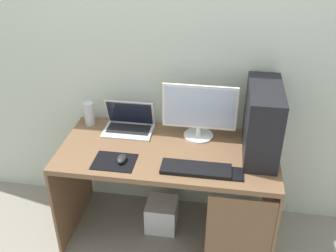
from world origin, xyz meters
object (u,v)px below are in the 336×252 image
object	(u,v)px
monitor	(199,112)
laptop	(129,124)
cell_phone	(238,174)
subwoofer	(162,214)
speaker	(89,114)
keyboard	(196,169)
pc_tower	(262,121)
mouse_left	(122,159)

from	to	relation	value
monitor	laptop	world-z (taller)	monitor
laptop	cell_phone	world-z (taller)	laptop
subwoofer	laptop	bearing A→B (deg)	148.36
laptop	speaker	xyz separation A→B (m)	(-0.29, 0.04, 0.04)
monitor	keyboard	distance (m)	0.43
pc_tower	laptop	size ratio (longest dim) A/B	1.46
mouse_left	speaker	bearing A→B (deg)	129.51
pc_tower	speaker	bearing A→B (deg)	171.65
speaker	keyboard	distance (m)	0.92
keyboard	cell_phone	bearing A→B (deg)	-1.16
mouse_left	subwoofer	world-z (taller)	mouse_left
pc_tower	keyboard	world-z (taller)	pc_tower
pc_tower	laptop	distance (m)	0.91
pc_tower	cell_phone	size ratio (longest dim) A/B	3.80
monitor	subwoofer	xyz separation A→B (m)	(-0.23, -0.14, -0.80)
monitor	speaker	xyz separation A→B (m)	(-0.78, 0.05, -0.11)
mouse_left	cell_phone	distance (m)	0.71
speaker	cell_phone	size ratio (longest dim) A/B	1.31
monitor	subwoofer	distance (m)	0.85
subwoofer	cell_phone	bearing A→B (deg)	-26.39
speaker	subwoofer	size ratio (longest dim) A/B	0.77
keyboard	mouse_left	bearing A→B (deg)	177.51
pc_tower	subwoofer	distance (m)	1.05
cell_phone	subwoofer	xyz separation A→B (m)	(-0.50, 0.25, -0.62)
pc_tower	cell_phone	xyz separation A→B (m)	(-0.13, -0.27, -0.22)
cell_phone	keyboard	bearing A→B (deg)	178.84
keyboard	mouse_left	xyz separation A→B (m)	(-0.46, 0.02, 0.01)
pc_tower	speaker	distance (m)	1.20
monitor	cell_phone	size ratio (longest dim) A/B	3.77
mouse_left	subwoofer	xyz separation A→B (m)	(0.21, 0.22, -0.63)
keyboard	mouse_left	size ratio (longest dim) A/B	4.38
laptop	mouse_left	size ratio (longest dim) A/B	3.53
monitor	mouse_left	xyz separation A→B (m)	(-0.44, -0.36, -0.17)
pc_tower	monitor	size ratio (longest dim) A/B	1.01
laptop	subwoofer	xyz separation A→B (m)	(0.26, -0.16, -0.66)
speaker	mouse_left	distance (m)	0.54
speaker	monitor	bearing A→B (deg)	-3.74
pc_tower	keyboard	size ratio (longest dim) A/B	1.18
pc_tower	keyboard	bearing A→B (deg)	-145.00
speaker	cell_phone	world-z (taller)	speaker
keyboard	subwoofer	world-z (taller)	keyboard
pc_tower	monitor	xyz separation A→B (m)	(-0.40, 0.12, -0.03)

